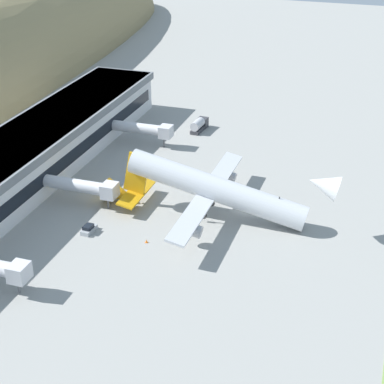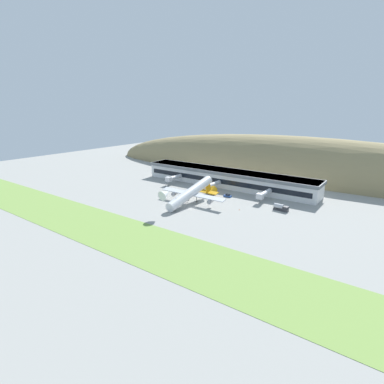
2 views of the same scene
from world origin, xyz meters
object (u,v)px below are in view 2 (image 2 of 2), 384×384
(jetway_1, at_px, (212,185))
(cargo_airplane, at_px, (192,193))
(service_car_1, at_px, (193,190))
(fuel_truck, at_px, (281,208))
(traffic_cone_1, at_px, (182,195))
(service_car_0, at_px, (228,196))
(terminal_building, at_px, (226,177))
(jetway_0, at_px, (173,178))
(jetway_2, at_px, (264,194))
(traffic_cone_0, at_px, (239,209))

(jetway_1, bearing_deg, cargo_airplane, -82.34)
(service_car_1, distance_m, fuel_truck, 55.46)
(jetway_1, height_order, traffic_cone_1, jetway_1)
(jetway_1, xyz_separation_m, service_car_0, (13.31, -4.39, -3.30))
(terminal_building, bearing_deg, service_car_0, -58.50)
(cargo_airplane, xyz_separation_m, traffic_cone_1, (-13.14, 8.32, -5.45))
(terminal_building, bearing_deg, jetway_0, -152.77)
(jetway_1, bearing_deg, jetway_2, 0.43)
(terminal_building, height_order, fuel_truck, terminal_building)
(fuel_truck, bearing_deg, jetway_0, 172.47)
(service_car_1, bearing_deg, terminal_building, 65.44)
(jetway_0, height_order, jetway_1, same)
(terminal_building, relative_size, traffic_cone_1, 200.27)
(terminal_building, relative_size, fuel_truck, 15.64)
(cargo_airplane, relative_size, service_car_1, 12.40)
(jetway_2, bearing_deg, traffic_cone_0, -100.55)
(jetway_1, relative_size, traffic_cone_1, 26.98)
(cargo_airplane, height_order, service_car_1, cargo_airplane)
(jetway_1, bearing_deg, service_car_0, -18.27)
(jetway_2, height_order, service_car_0, jetway_2)
(service_car_0, height_order, fuel_truck, fuel_truck)
(cargo_airplane, relative_size, traffic_cone_0, 80.56)
(jetway_0, xyz_separation_m, cargo_airplane, (33.77, -26.19, 1.74))
(terminal_building, relative_size, service_car_0, 25.39)
(cargo_airplane, bearing_deg, fuel_truck, 20.92)
(cargo_airplane, distance_m, service_car_0, 23.78)
(terminal_building, bearing_deg, traffic_cone_0, -52.42)
(terminal_building, height_order, traffic_cone_0, terminal_building)
(traffic_cone_0, bearing_deg, fuel_truck, 33.53)
(terminal_building, bearing_deg, traffic_cone_1, -106.77)
(jetway_0, bearing_deg, cargo_airplane, -37.79)
(terminal_building, distance_m, jetway_0, 34.67)
(service_car_0, bearing_deg, service_car_1, -177.15)
(jetway_1, height_order, fuel_truck, jetway_1)
(jetway_2, bearing_deg, service_car_0, -166.58)
(jetway_2, relative_size, service_car_0, 3.32)
(fuel_truck, bearing_deg, service_car_0, 171.40)
(fuel_truck, height_order, traffic_cone_1, fuel_truck)
(jetway_2, xyz_separation_m, service_car_0, (-19.44, -4.64, -3.30))
(jetway_2, xyz_separation_m, traffic_cone_1, (-42.46, -17.35, -3.71))
(fuel_truck, bearing_deg, traffic_cone_0, -146.47)
(jetway_0, height_order, service_car_0, jetway_0)
(cargo_airplane, height_order, traffic_cone_0, cargo_airplane)
(traffic_cone_1, bearing_deg, service_car_0, 28.89)
(fuel_truck, bearing_deg, terminal_building, 150.21)
(terminal_building, xyz_separation_m, service_car_1, (-10.12, -22.14, -5.18))
(service_car_0, xyz_separation_m, traffic_cone_0, (15.59, -15.99, -0.41))
(cargo_airplane, xyz_separation_m, service_car_0, (9.88, 21.03, -5.04))
(jetway_0, bearing_deg, terminal_building, 27.23)
(fuel_truck, relative_size, traffic_cone_1, 12.81)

